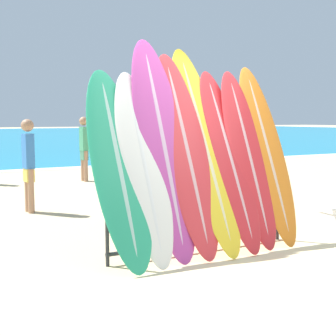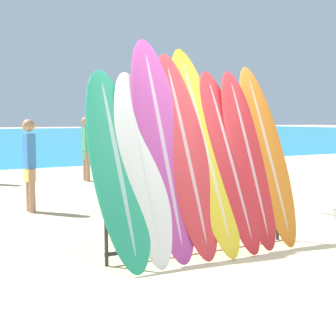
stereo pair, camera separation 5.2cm
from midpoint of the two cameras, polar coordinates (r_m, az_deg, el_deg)
name	(u,v)px [view 2 (the right image)]	position (r m, az deg, el deg)	size (l,w,h in m)	color
ground_plane	(254,262)	(5.15, 10.69, -11.24)	(160.00, 160.00, 0.00)	#CCB789
surfboard_rack	(201,211)	(5.35, 4.29, -5.26)	(2.32, 0.04, 0.87)	#28282D
surfboard_slot_0	(117,165)	(4.88, -5.89, 0.36)	(0.58, 1.11, 2.08)	#289E70
surfboard_slot_1	(142,165)	(4.98, -2.84, 0.39)	(0.52, 1.02, 2.06)	silver
surfboard_slot_2	(162,145)	(5.15, -0.42, 2.81)	(0.59, 1.08, 2.46)	#B23D8E
surfboard_slot_3	(185,151)	(5.27, 2.40, 2.06)	(0.56, 1.12, 2.31)	red
surfboard_slot_4	(204,146)	(5.46, 4.69, 2.69)	(0.55, 1.29, 2.40)	yellow
surfboard_slot_5	(229,157)	(5.56, 7.66, 1.30)	(0.50, 1.13, 2.13)	red
surfboard_slot_6	(248,156)	(5.70, 9.96, 1.39)	(0.50, 0.98, 2.13)	red
surfboard_slot_7	(267,153)	(5.91, 12.23, 1.85)	(0.51, 1.02, 2.20)	orange
person_near_water	(86,146)	(11.50, -9.83, 2.64)	(0.21, 0.26, 1.56)	#A87A5B
person_mid_beach	(30,162)	(7.86, -16.33, 0.74)	(0.20, 0.25, 1.51)	#A87A5B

